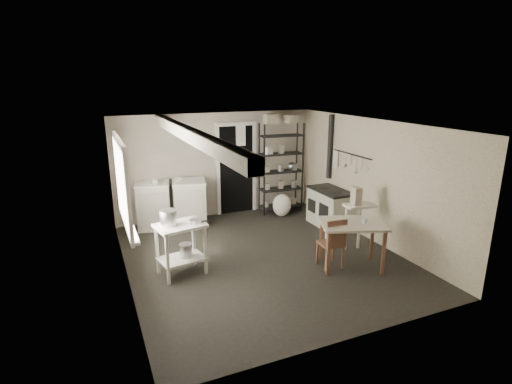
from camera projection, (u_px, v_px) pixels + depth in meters
name	position (u px, v px, depth m)	size (l,w,h in m)	color
floor	(263.00, 257.00, 6.97)	(5.00, 5.00, 0.00)	black
ceiling	(263.00, 124.00, 6.34)	(5.00, 5.00, 0.00)	beige
wall_back	(217.00, 165.00, 8.87)	(4.50, 0.02, 2.30)	#B0A596
wall_front	(355.00, 251.00, 4.45)	(4.50, 0.02, 2.30)	#B0A596
wall_left	(122.00, 211.00, 5.80)	(0.02, 5.00, 2.30)	#B0A596
wall_right	(372.00, 181.00, 7.51)	(0.02, 5.00, 2.30)	#B0A596
window	(121.00, 184.00, 5.89)	(0.12, 1.76, 1.28)	white
doorway	(236.00, 170.00, 9.05)	(0.96, 0.10, 2.08)	white
ceiling_beam	(190.00, 135.00, 5.91)	(0.18, 5.00, 0.18)	white
wallpaper_panel	(371.00, 181.00, 7.51)	(0.01, 5.00, 2.30)	beige
utensil_rail	(351.00, 155.00, 7.91)	(0.06, 1.20, 0.44)	#BBBBBD
prep_table	(181.00, 250.00, 6.26)	(0.73, 0.52, 0.84)	white
stockpot	(168.00, 219.00, 6.08)	(0.26, 0.26, 0.28)	#BBBBBD
saucepan	(196.00, 222.00, 6.19)	(0.18, 0.18, 0.10)	#BBBBBD
bucket	(186.00, 250.00, 6.31)	(0.20, 0.20, 0.22)	#BBBBBD
base_cabinets	(172.00, 205.00, 8.32)	(1.47, 0.63, 0.97)	beige
mixing_bowl	(177.00, 181.00, 8.25)	(0.28, 0.28, 0.07)	silver
counter_cup	(155.00, 184.00, 7.95)	(0.13, 0.13, 0.10)	silver
shelf_rack	(281.00, 172.00, 9.13)	(0.97, 0.38, 2.05)	black
shelf_jar	(270.00, 155.00, 8.92)	(0.08, 0.09, 0.19)	silver
storage_box_a	(271.00, 125.00, 8.78)	(0.29, 0.25, 0.20)	beige
storage_box_b	(291.00, 126.00, 8.91)	(0.26, 0.24, 0.16)	beige
stove	(330.00, 206.00, 8.33)	(0.56, 1.00, 0.79)	beige
stovepipe	(330.00, 147.00, 8.56)	(0.11, 0.11, 1.46)	black
side_ledge	(358.00, 226.00, 7.22)	(0.55, 0.29, 0.84)	white
oats_box	(356.00, 195.00, 7.05)	(0.13, 0.21, 0.32)	beige
work_table	(351.00, 245.00, 6.51)	(1.01, 0.71, 0.77)	beige
table_cup	(364.00, 221.00, 6.35)	(0.10, 0.10, 0.10)	silver
chair	(331.00, 239.00, 6.50)	(0.35, 0.37, 0.86)	brown
flour_sack	(282.00, 206.00, 8.98)	(0.43, 0.36, 0.51)	white
floor_crock	(328.00, 238.00, 7.60)	(0.13, 0.13, 0.17)	silver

